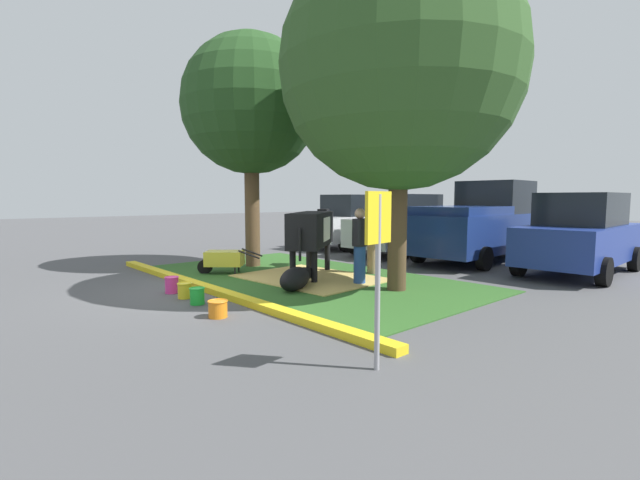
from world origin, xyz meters
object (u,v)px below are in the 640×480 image
object	(u,v)px
cow_holstein	(312,229)
parking_sign	(378,245)
person_visitor_near	(373,242)
calf_lying	(295,279)
pickup_truck_maroon	(482,224)
bucket_orange	(218,308)
bucket_yellow	(185,290)
shade_tree_right	(400,69)
bucket_pink	(172,285)
bucket_green	(197,296)
hatchback_white	(355,222)
person_handler	(360,244)
shade_tree_left	(251,106)
sedan_blue	(580,234)
wheelbarrow	(224,259)
sedan_silver	(405,225)

from	to	relation	value
cow_holstein	parking_sign	distance (m)	5.93
cow_holstein	person_visitor_near	distance (m)	1.56
calf_lying	pickup_truck_maroon	bearing A→B (deg)	87.60
bucket_orange	pickup_truck_maroon	bearing A→B (deg)	93.23
person_visitor_near	bucket_yellow	distance (m)	4.74
bucket_yellow	person_visitor_near	bearing A→B (deg)	83.00
shade_tree_right	bucket_pink	world-z (taller)	shade_tree_right
bucket_green	hatchback_white	xyz separation A→B (m)	(-4.58, 8.79, 0.83)
cow_holstein	person_handler	bearing A→B (deg)	2.63
shade_tree_left	cow_holstein	size ratio (longest dim) A/B	2.32
hatchback_white	pickup_truck_maroon	xyz separation A→B (m)	(5.09, 0.28, 0.13)
shade_tree_left	person_handler	bearing A→B (deg)	4.68
person_handler	sedan_blue	xyz separation A→B (m)	(2.65, 5.18, 0.08)
calf_lying	shade_tree_left	bearing A→B (deg)	161.59
shade_tree_left	wheelbarrow	world-z (taller)	shade_tree_left
shade_tree_left	bucket_green	distance (m)	6.09
hatchback_white	shade_tree_right	bearing A→B (deg)	-39.94
bucket_green	bucket_orange	size ratio (longest dim) A/B	0.93
cow_holstein	calf_lying	distance (m)	1.90
bucket_orange	pickup_truck_maroon	world-z (taller)	pickup_truck_maroon
shade_tree_left	wheelbarrow	size ratio (longest dim) A/B	4.57
bucket_orange	wheelbarrow	bearing A→B (deg)	149.39
shade_tree_left	hatchback_white	bearing A→B (deg)	105.10
wheelbarrow	bucket_yellow	size ratio (longest dim) A/B	4.62
person_handler	sedan_blue	world-z (taller)	sedan_blue
bucket_pink	bucket_green	world-z (taller)	bucket_pink
wheelbarrow	bucket_pink	size ratio (longest dim) A/B	4.16
person_handler	bucket_pink	world-z (taller)	person_handler
calf_lying	hatchback_white	bearing A→B (deg)	125.51
wheelbarrow	bucket_pink	distance (m)	2.28
parking_sign	bucket_yellow	size ratio (longest dim) A/B	6.63
sedan_blue	cow_holstein	bearing A→B (deg)	-128.38
hatchback_white	pickup_truck_maroon	world-z (taller)	pickup_truck_maroon
calf_lying	bucket_yellow	bearing A→B (deg)	-111.91
shade_tree_left	sedan_silver	world-z (taller)	shade_tree_left
cow_holstein	hatchback_white	size ratio (longest dim) A/B	0.60
parking_sign	sedan_silver	world-z (taller)	sedan_silver
shade_tree_right	person_handler	world-z (taller)	shade_tree_right
person_handler	hatchback_white	bearing A→B (deg)	134.80
hatchback_white	sedan_blue	xyz separation A→B (m)	(7.93, -0.14, 0.00)
person_handler	bucket_yellow	distance (m)	3.74
hatchback_white	bucket_pink	bearing A→B (deg)	-68.90
parking_sign	bucket_yellow	xyz separation A→B (m)	(-4.73, -0.07, -1.23)
sedan_silver	bucket_green	bearing A→B (deg)	-76.70
pickup_truck_maroon	sedan_silver	bearing A→B (deg)	-168.75
shade_tree_right	parking_sign	size ratio (longest dim) A/B	3.47
person_handler	shade_tree_left	bearing A→B (deg)	-175.32
shade_tree_right	cow_holstein	bearing A→B (deg)	-175.43
cow_holstein	parking_sign	size ratio (longest dim) A/B	1.37
wheelbarrow	calf_lying	bearing A→B (deg)	3.06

